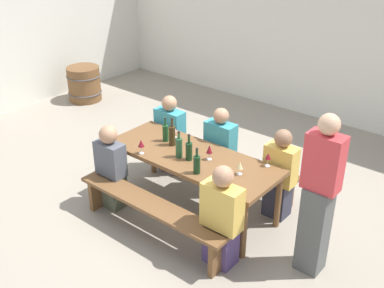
# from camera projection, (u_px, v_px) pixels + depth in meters

# --- Properties ---
(ground_plane) EXTENTS (24.00, 24.00, 0.00)m
(ground_plane) POSITION_uv_depth(u_px,v_px,m) (192.00, 208.00, 5.86)
(ground_plane) COLOR gray
(back_wall) EXTENTS (14.00, 0.20, 3.20)m
(back_wall) POSITION_uv_depth(u_px,v_px,m) (336.00, 27.00, 7.67)
(back_wall) COLOR silver
(back_wall) RESTS_ON ground
(tasting_table) EXTENTS (2.14, 0.82, 0.75)m
(tasting_table) POSITION_uv_depth(u_px,v_px,m) (192.00, 161.00, 5.56)
(tasting_table) COLOR brown
(tasting_table) RESTS_ON ground
(bench_near) EXTENTS (2.04, 0.30, 0.45)m
(bench_near) POSITION_uv_depth(u_px,v_px,m) (151.00, 210.00, 5.21)
(bench_near) COLOR brown
(bench_near) RESTS_ON ground
(bench_far) EXTENTS (2.04, 0.30, 0.45)m
(bench_far) POSITION_uv_depth(u_px,v_px,m) (226.00, 162.00, 6.19)
(bench_far) COLOR brown
(bench_far) RESTS_ON ground
(wine_bottle_0) EXTENTS (0.08, 0.08, 0.31)m
(wine_bottle_0) POSITION_uv_depth(u_px,v_px,m) (197.00, 164.00, 5.11)
(wine_bottle_0) COLOR #143319
(wine_bottle_0) RESTS_ON tasting_table
(wine_bottle_1) EXTENTS (0.07, 0.07, 0.31)m
(wine_bottle_1) POSITION_uv_depth(u_px,v_px,m) (166.00, 133.00, 5.81)
(wine_bottle_1) COLOR #194723
(wine_bottle_1) RESTS_ON tasting_table
(wine_bottle_2) EXTENTS (0.08, 0.08, 0.33)m
(wine_bottle_2) POSITION_uv_depth(u_px,v_px,m) (179.00, 147.00, 5.43)
(wine_bottle_2) COLOR #234C2D
(wine_bottle_2) RESTS_ON tasting_table
(wine_bottle_3) EXTENTS (0.08, 0.08, 0.36)m
(wine_bottle_3) POSITION_uv_depth(u_px,v_px,m) (172.00, 135.00, 5.70)
(wine_bottle_3) COLOR #332814
(wine_bottle_3) RESTS_ON tasting_table
(wine_bottle_4) EXTENTS (0.08, 0.08, 0.32)m
(wine_bottle_4) POSITION_uv_depth(u_px,v_px,m) (189.00, 151.00, 5.38)
(wine_bottle_4) COLOR #143319
(wine_bottle_4) RESTS_ON tasting_table
(wine_glass_0) EXTENTS (0.06, 0.06, 0.16)m
(wine_glass_0) POSITION_uv_depth(u_px,v_px,m) (174.00, 129.00, 5.90)
(wine_glass_0) COLOR silver
(wine_glass_0) RESTS_ON tasting_table
(wine_glass_1) EXTENTS (0.08, 0.08, 0.18)m
(wine_glass_1) POSITION_uv_depth(u_px,v_px,m) (141.00, 144.00, 5.50)
(wine_glass_1) COLOR silver
(wine_glass_1) RESTS_ON tasting_table
(wine_glass_2) EXTENTS (0.07, 0.07, 0.19)m
(wine_glass_2) POSITION_uv_depth(u_px,v_px,m) (209.00, 149.00, 5.37)
(wine_glass_2) COLOR silver
(wine_glass_2) RESTS_ON tasting_table
(wine_glass_3) EXTENTS (0.07, 0.07, 0.16)m
(wine_glass_3) POSITION_uv_depth(u_px,v_px,m) (240.00, 166.00, 5.09)
(wine_glass_3) COLOR silver
(wine_glass_3) RESTS_ON tasting_table
(wine_glass_4) EXTENTS (0.06, 0.06, 0.16)m
(wine_glass_4) POSITION_uv_depth(u_px,v_px,m) (268.00, 157.00, 5.24)
(wine_glass_4) COLOR silver
(wine_glass_4) RESTS_ON tasting_table
(seated_guest_near_0) EXTENTS (0.38, 0.24, 1.09)m
(seated_guest_near_0) POSITION_uv_depth(u_px,v_px,m) (111.00, 169.00, 5.69)
(seated_guest_near_0) COLOR #474C39
(seated_guest_near_0) RESTS_ON ground
(seated_guest_near_1) EXTENTS (0.42, 0.24, 1.15)m
(seated_guest_near_1) POSITION_uv_depth(u_px,v_px,m) (222.00, 219.00, 4.74)
(seated_guest_near_1) COLOR #49396B
(seated_guest_near_1) RESTS_ON ground
(seated_guest_far_0) EXTENTS (0.42, 0.24, 1.12)m
(seated_guest_far_0) POSITION_uv_depth(u_px,v_px,m) (170.00, 136.00, 6.49)
(seated_guest_far_0) COLOR #524D5C
(seated_guest_far_0) RESTS_ON ground
(seated_guest_far_1) EXTENTS (0.39, 0.24, 1.17)m
(seated_guest_far_1) POSITION_uv_depth(u_px,v_px,m) (220.00, 153.00, 6.00)
(seated_guest_far_1) COLOR #354F70
(seated_guest_far_1) RESTS_ON ground
(seated_guest_far_2) EXTENTS (0.37, 0.24, 1.14)m
(seated_guest_far_2) POSITION_uv_depth(u_px,v_px,m) (280.00, 176.00, 5.51)
(seated_guest_far_2) COLOR #2D2E3E
(seated_guest_far_2) RESTS_ON ground
(standing_host) EXTENTS (0.35, 0.24, 1.74)m
(standing_host) POSITION_uv_depth(u_px,v_px,m) (319.00, 198.00, 4.53)
(standing_host) COLOR #505250
(standing_host) RESTS_ON ground
(wine_barrel) EXTENTS (0.65, 0.65, 0.65)m
(wine_barrel) POSITION_uv_depth(u_px,v_px,m) (84.00, 84.00, 8.99)
(wine_barrel) COLOR brown
(wine_barrel) RESTS_ON ground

